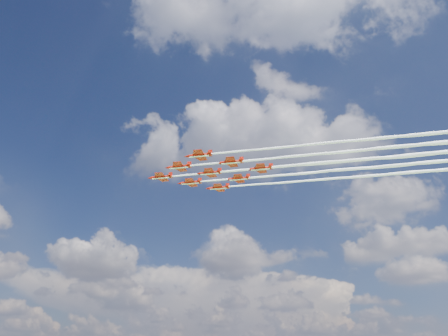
% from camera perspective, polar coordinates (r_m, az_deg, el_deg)
% --- Properties ---
extents(jet_lead, '(144.31, 9.73, 2.56)m').
position_cam_1_polar(jet_lead, '(164.26, 14.95, 0.83)').
color(jet_lead, '#A41309').
extents(jet_row2_port, '(144.31, 9.73, 2.56)m').
position_cam_1_polar(jet_row2_port, '(158.33, 18.59, 2.33)').
color(jet_row2_port, '#A41309').
extents(jet_row2_starb, '(144.31, 9.73, 2.56)m').
position_cam_1_polar(jet_row2_starb, '(172.28, 18.14, 0.02)').
color(jet_row2_starb, '#A41309').
extents(jet_row3_port, '(144.31, 9.73, 2.56)m').
position_cam_1_polar(jet_row3_port, '(153.21, 22.51, 3.92)').
color(jet_row3_port, '#A41309').
extents(jet_row3_centre, '(144.31, 9.73, 2.56)m').
position_cam_1_polar(jet_row3_centre, '(166.87, 21.71, 1.41)').
color(jet_row3_centre, '#A41309').
extents(jet_row3_starb, '(144.31, 9.73, 2.56)m').
position_cam_1_polar(jet_row3_starb, '(180.83, 21.04, -0.72)').
color(jet_row3_starb, '#A41309').
extents(jet_row4_port, '(144.31, 9.73, 2.56)m').
position_cam_1_polar(jet_row4_port, '(162.24, 25.51, 2.88)').
color(jet_row4_port, '#A41309').
extents(jet_row4_starb, '(144.31, 9.73, 2.56)m').
position_cam_1_polar(jet_row4_starb, '(175.89, 24.52, 0.58)').
color(jet_row4_starb, '#A41309').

